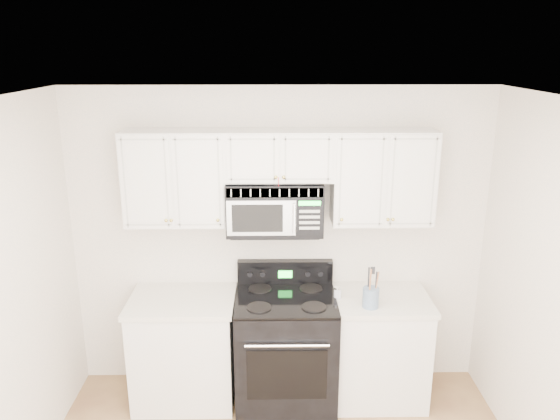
{
  "coord_description": "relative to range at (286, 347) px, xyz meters",
  "views": [
    {
      "loc": [
        -0.06,
        -2.62,
        2.89
      ],
      "look_at": [
        0.0,
        1.3,
        1.71
      ],
      "focal_mm": 35.0,
      "sensor_mm": 36.0,
      "label": 1
    }
  ],
  "objects": [
    {
      "name": "shaker_salt",
      "position": [
        0.43,
        0.01,
        0.48
      ],
      "size": [
        0.04,
        0.04,
        0.1
      ],
      "color": "#B2B1C2",
      "rests_on": "base_cabinet_right"
    },
    {
      "name": "shaker_pepper",
      "position": [
        0.41,
        0.0,
        0.49
      ],
      "size": [
        0.04,
        0.04,
        0.1
      ],
      "color": "#B2B1C2",
      "rests_on": "base_cabinet_right"
    },
    {
      "name": "upper_cabinets",
      "position": [
        -0.05,
        0.18,
        1.45
      ],
      "size": [
        2.44,
        0.37,
        0.75
      ],
      "color": "beige",
      "rests_on": "ground"
    },
    {
      "name": "room",
      "position": [
        -0.05,
        -1.41,
        0.82
      ],
      "size": [
        3.51,
        3.51,
        2.61
      ],
      "color": "#A48251",
      "rests_on": "ground"
    },
    {
      "name": "base_cabinet_right",
      "position": [
        0.75,
        0.03,
        -0.06
      ],
      "size": [
        0.86,
        0.65,
        0.92
      ],
      "color": "beige",
      "rests_on": "ground"
    },
    {
      "name": "base_cabinet_left",
      "position": [
        -0.85,
        0.03,
        -0.06
      ],
      "size": [
        0.86,
        0.65,
        0.92
      ],
      "color": "beige",
      "rests_on": "ground"
    },
    {
      "name": "microwave",
      "position": [
        -0.09,
        0.15,
        1.18
      ],
      "size": [
        0.76,
        0.43,
        0.42
      ],
      "color": "black",
      "rests_on": "ground"
    },
    {
      "name": "range",
      "position": [
        0.0,
        0.0,
        0.0
      ],
      "size": [
        0.82,
        0.74,
        1.13
      ],
      "color": "black",
      "rests_on": "ground"
    },
    {
      "name": "utensil_crock",
      "position": [
        0.66,
        -0.15,
        0.52
      ],
      "size": [
        0.13,
        0.13,
        0.34
      ],
      "color": "slate",
      "rests_on": "base_cabinet_right"
    }
  ]
}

